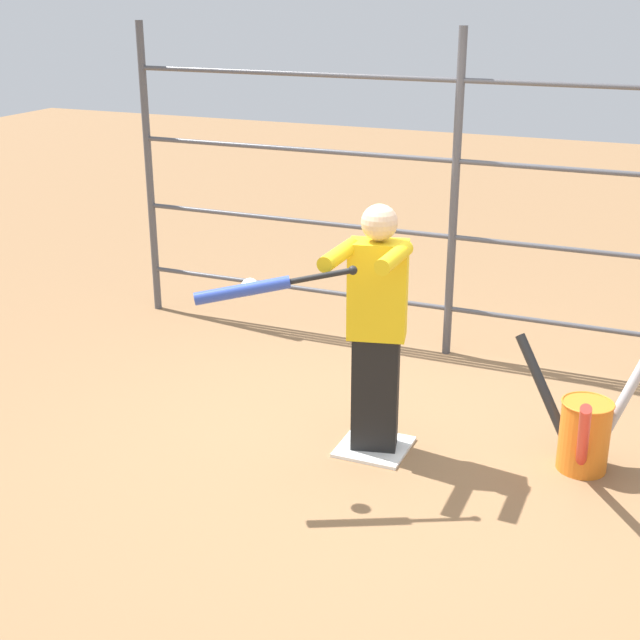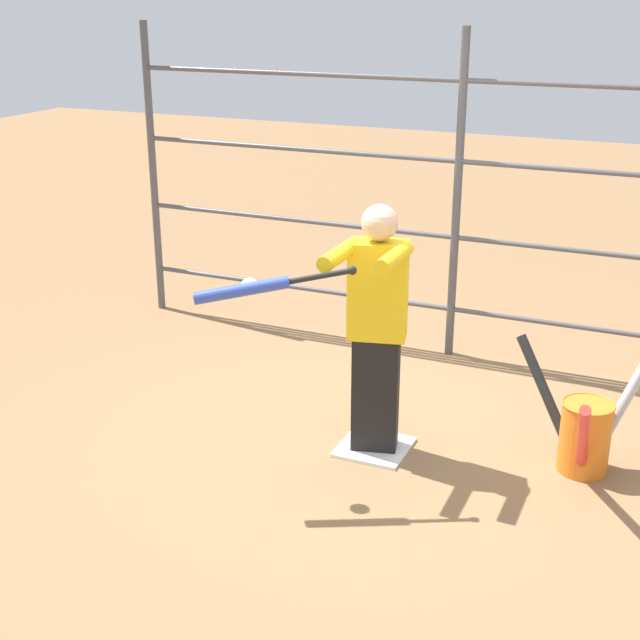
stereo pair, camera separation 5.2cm
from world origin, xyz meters
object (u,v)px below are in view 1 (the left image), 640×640
at_px(batter, 376,323).
at_px(bat_bucket, 585,430).
at_px(softball_in_flight, 250,287).
at_px(baseball_bat_swinging, 256,288).

distance_m(batter, bat_bucket, 1.31).
bearing_deg(bat_bucket, softball_in_flight, 25.26).
distance_m(softball_in_flight, bat_bucket, 2.04).
bearing_deg(softball_in_flight, bat_bucket, -154.74).
bearing_deg(softball_in_flight, baseball_bat_swinging, 133.20).
bearing_deg(batter, bat_bucket, -167.49).
xyz_separation_m(softball_in_flight, bat_bucket, (-1.67, -0.79, -0.87)).
bearing_deg(bat_bucket, baseball_bat_swinging, 28.92).
bearing_deg(batter, baseball_bat_swinging, 55.40).
distance_m(batter, softball_in_flight, 0.80).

